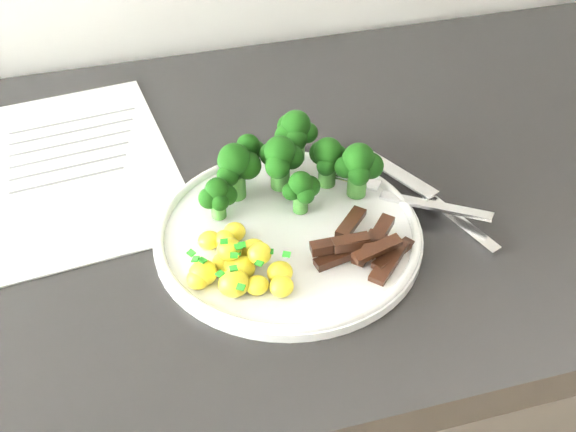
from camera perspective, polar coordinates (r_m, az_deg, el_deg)
The scene contains 7 objects.
recipe_paper at distance 0.86m, azimuth -16.59°, elevation 3.50°, with size 0.26×0.34×0.00m.
plate at distance 0.73m, azimuth 0.00°, elevation -1.32°, with size 0.27×0.27×0.02m.
broccoli at distance 0.76m, azimuth 0.05°, elevation 4.29°, with size 0.19×0.12×0.07m.
potatoes at distance 0.68m, azimuth -4.00°, elevation -3.65°, with size 0.10×0.11×0.04m.
beef_strips at distance 0.71m, azimuth 5.98°, elevation -2.32°, with size 0.10×0.10×0.03m.
fork at distance 0.77m, azimuth 9.58°, elevation 1.35°, with size 0.14×0.13×0.02m.
knife at distance 0.78m, azimuth 11.74°, elevation 0.52°, with size 0.09×0.20×0.02m.
Camera 1 is at (-0.04, 1.05, 1.44)m, focal length 45.94 mm.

